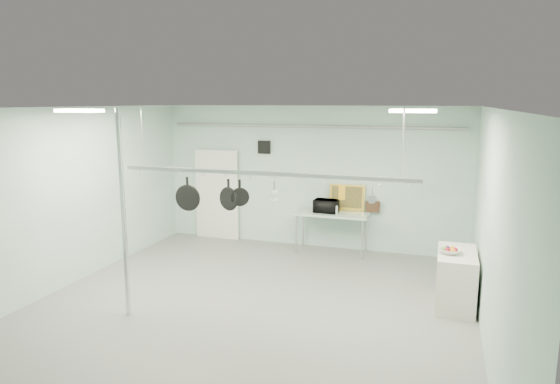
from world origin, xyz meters
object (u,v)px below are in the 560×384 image
(skillet_mid, at_px, (229,195))
(skillet_right, at_px, (240,192))
(prep_table, at_px, (332,216))
(microwave, at_px, (326,206))
(coffee_canister, at_px, (334,209))
(chrome_pole, at_px, (123,215))
(skillet_left, at_px, (188,194))
(pot_rack, at_px, (262,172))
(fruit_bowl, at_px, (450,251))
(side_cabinet, at_px, (456,279))

(skillet_mid, relative_size, skillet_right, 1.27)
(prep_table, height_order, skillet_right, skillet_right)
(prep_table, xyz_separation_m, microwave, (-0.12, -0.03, 0.21))
(coffee_canister, height_order, skillet_right, skillet_right)
(chrome_pole, height_order, skillet_right, chrome_pole)
(chrome_pole, relative_size, skillet_left, 5.58)
(microwave, bearing_deg, prep_table, -163.39)
(pot_rack, xyz_separation_m, skillet_mid, (-0.56, 0.00, -0.40))
(skillet_left, bearing_deg, skillet_mid, -2.51)
(fruit_bowl, distance_m, skillet_right, 3.48)
(prep_table, bearing_deg, skillet_mid, -106.25)
(skillet_mid, bearing_deg, pot_rack, 18.68)
(coffee_canister, bearing_deg, skillet_left, -119.11)
(side_cabinet, height_order, pot_rack, pot_rack)
(microwave, distance_m, skillet_left, 3.71)
(chrome_pole, bearing_deg, microwave, 62.42)
(side_cabinet, relative_size, skillet_mid, 2.33)
(fruit_bowl, relative_size, skillet_left, 0.61)
(prep_table, relative_size, coffee_canister, 8.33)
(prep_table, bearing_deg, skillet_right, -103.12)
(chrome_pole, height_order, skillet_mid, chrome_pole)
(pot_rack, bearing_deg, skillet_right, 180.00)
(prep_table, xyz_separation_m, coffee_canister, (0.08, -0.12, 0.17))
(fruit_bowl, bearing_deg, side_cabinet, 42.94)
(pot_rack, distance_m, fruit_bowl, 3.26)
(skillet_left, bearing_deg, fruit_bowl, 10.97)
(coffee_canister, xyz_separation_m, skillet_right, (-0.85, -3.18, 0.88))
(microwave, bearing_deg, fruit_bowl, 141.30)
(pot_rack, height_order, coffee_canister, pot_rack)
(fruit_bowl, bearing_deg, microwave, 138.18)
(chrome_pole, bearing_deg, prep_table, 61.29)
(skillet_left, bearing_deg, chrome_pole, -126.48)
(skillet_mid, bearing_deg, fruit_bowl, 34.93)
(chrome_pole, height_order, prep_table, chrome_pole)
(chrome_pole, bearing_deg, coffee_canister, 59.77)
(pot_rack, distance_m, coffee_canister, 3.45)
(skillet_left, bearing_deg, skillet_right, -2.51)
(microwave, relative_size, skillet_right, 1.26)
(chrome_pole, relative_size, coffee_canister, 16.67)
(side_cabinet, height_order, skillet_left, skillet_left)
(chrome_pole, distance_m, microwave, 4.74)
(prep_table, xyz_separation_m, skillet_right, (-0.77, -3.30, 1.05))
(prep_table, distance_m, pot_rack, 3.61)
(fruit_bowl, height_order, skillet_mid, skillet_mid)
(prep_table, height_order, side_cabinet, prep_table)
(skillet_left, distance_m, skillet_right, 0.93)
(microwave, height_order, skillet_right, skillet_right)
(prep_table, height_order, fruit_bowl, fruit_bowl)
(pot_rack, bearing_deg, skillet_left, 180.00)
(coffee_canister, bearing_deg, prep_table, 123.95)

